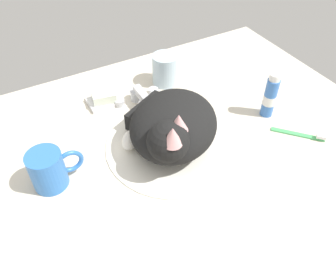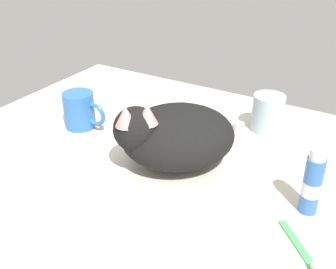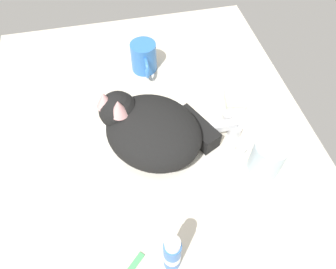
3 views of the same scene
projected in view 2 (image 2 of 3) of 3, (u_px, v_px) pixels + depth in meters
ground_plane at (178, 169)px, 88.23cm from camera, size 110.00×82.50×3.00cm
sink_basin at (178, 162)px, 87.36cm from camera, size 32.81×32.81×0.63cm
faucet at (217, 119)px, 101.11cm from camera, size 13.31×9.99×5.03cm
cat at (173, 134)px, 84.17cm from camera, size 30.61×31.05×15.17cm
coffee_mug at (80, 110)px, 100.20cm from camera, size 11.61×7.44×8.82cm
rinse_cup at (268, 113)px, 98.66cm from camera, size 7.54×7.54×8.99cm
soap_dish at (194, 111)px, 108.81cm from camera, size 9.00×6.40×1.20cm
soap_bar at (194, 104)px, 107.92cm from camera, size 7.09×6.08×2.52cm
toothpaste_bottle at (312, 184)px, 71.01cm from camera, size 3.31×3.31×12.66cm
toothbrush at (303, 251)px, 64.41cm from camera, size 9.76×10.49×1.60cm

